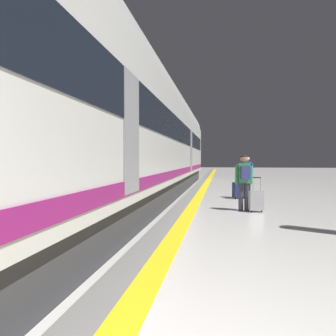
% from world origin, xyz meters
% --- Properties ---
extents(safety_line_strip, '(0.36, 80.00, 0.01)m').
position_xyz_m(safety_line_strip, '(-0.87, 10.00, 0.00)').
color(safety_line_strip, yellow).
rests_on(safety_line_strip, ground).
extents(tactile_edge_band, '(0.59, 80.00, 0.01)m').
position_xyz_m(tactile_edge_band, '(-1.18, 10.00, 0.00)').
color(tactile_edge_band, slate).
rests_on(tactile_edge_band, ground).
extents(high_speed_train, '(2.94, 32.33, 4.97)m').
position_xyz_m(high_speed_train, '(-2.95, 9.99, 2.50)').
color(high_speed_train, '#38383D').
rests_on(high_speed_train, ground).
extents(passenger_near, '(0.48, 0.38, 1.62)m').
position_xyz_m(passenger_near, '(0.95, 12.27, 0.96)').
color(passenger_near, black).
rests_on(passenger_near, ground).
extents(suitcase_near, '(0.44, 0.38, 1.00)m').
position_xyz_m(suitcase_near, '(0.62, 12.16, 0.34)').
color(suitcase_near, '#19234C').
rests_on(suitcase_near, ground).
extents(passenger_mid, '(0.49, 0.35, 1.59)m').
position_xyz_m(passenger_mid, '(0.64, 9.22, 0.95)').
color(passenger_mid, '#383842').
rests_on(passenger_mid, ground).
extents(suitcase_mid, '(0.42, 0.31, 0.98)m').
position_xyz_m(suitcase_mid, '(0.96, 9.06, 0.32)').
color(suitcase_mid, '#9E9EA3').
rests_on(suitcase_mid, ground).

